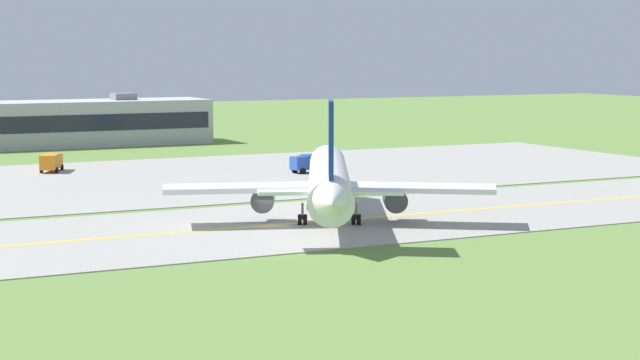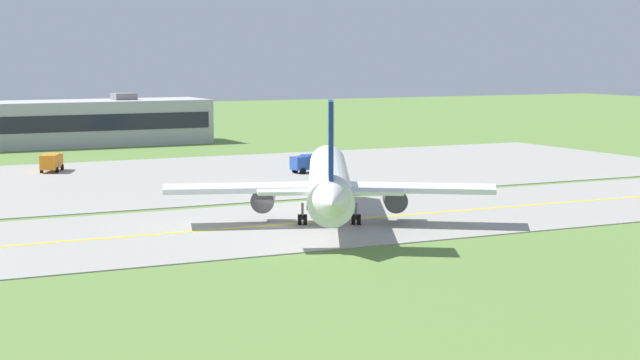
# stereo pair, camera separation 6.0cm
# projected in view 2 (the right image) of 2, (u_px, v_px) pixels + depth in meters

# --- Properties ---
(ground_plane) EXTENTS (500.00, 500.00, 0.00)m
(ground_plane) POSITION_uv_depth(u_px,v_px,m) (272.00, 226.00, 104.79)
(ground_plane) COLOR olive
(taxiway_strip) EXTENTS (240.00, 28.00, 0.10)m
(taxiway_strip) POSITION_uv_depth(u_px,v_px,m) (272.00, 226.00, 104.79)
(taxiway_strip) COLOR #9E9B93
(taxiway_strip) RESTS_ON ground
(apron_pad) EXTENTS (140.00, 52.00, 0.10)m
(apron_pad) POSITION_uv_depth(u_px,v_px,m) (213.00, 176.00, 146.53)
(apron_pad) COLOR #9E9B93
(apron_pad) RESTS_ON ground
(taxiway_centreline) EXTENTS (220.00, 0.60, 0.01)m
(taxiway_centreline) POSITION_uv_depth(u_px,v_px,m) (272.00, 225.00, 104.78)
(taxiway_centreline) COLOR yellow
(taxiway_centreline) RESTS_ON taxiway_strip
(airplane_lead) EXTENTS (30.63, 36.96, 12.70)m
(airplane_lead) POSITION_uv_depth(u_px,v_px,m) (329.00, 181.00, 106.32)
(airplane_lead) COLOR white
(airplane_lead) RESTS_ON ground
(service_truck_fuel) EXTENTS (4.38, 6.31, 2.60)m
(service_truck_fuel) POSITION_uv_depth(u_px,v_px,m) (52.00, 161.00, 151.45)
(service_truck_fuel) COLOR orange
(service_truck_fuel) RESTS_ON ground
(service_truck_catering) EXTENTS (6.22, 2.95, 2.60)m
(service_truck_catering) POSITION_uv_depth(u_px,v_px,m) (312.00, 162.00, 150.58)
(service_truck_catering) COLOR #264CA5
(service_truck_catering) RESTS_ON ground
(terminal_building) EXTENTS (49.53, 13.43, 9.24)m
(terminal_building) POSITION_uv_depth(u_px,v_px,m) (71.00, 123.00, 194.00)
(terminal_building) COLOR #B2B2B7
(terminal_building) RESTS_ON ground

